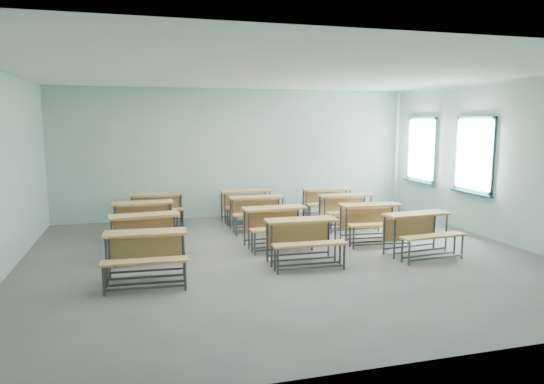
{
  "coord_description": "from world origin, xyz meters",
  "views": [
    {
      "loc": [
        -2.45,
        -8.01,
        2.39
      ],
      "look_at": [
        0.1,
        1.2,
        1.0
      ],
      "focal_mm": 32.0,
      "sensor_mm": 36.0,
      "label": 1
    }
  ],
  "objects_px": {
    "desk_unit_r1c0": "(145,229)",
    "desk_unit_r2c2": "(347,206)",
    "desk_unit_r0c1": "(303,235)",
    "desk_unit_r3c0": "(157,204)",
    "desk_unit_r0c0": "(146,249)",
    "desk_unit_r2c1": "(258,208)",
    "desk_unit_r3c2": "(328,199)",
    "desk_unit_r0c2": "(419,228)",
    "desk_unit_r1c2": "(372,217)",
    "desk_unit_r3c1": "(247,201)",
    "desk_unit_r1c1": "(276,221)",
    "desk_unit_r2c0": "(143,215)"
  },
  "relations": [
    {
      "from": "desk_unit_r1c0",
      "to": "desk_unit_r1c1",
      "type": "height_order",
      "value": "same"
    },
    {
      "from": "desk_unit_r0c1",
      "to": "desk_unit_r3c0",
      "type": "distance_m",
      "value": 4.37
    },
    {
      "from": "desk_unit_r0c0",
      "to": "desk_unit_r0c1",
      "type": "height_order",
      "value": "same"
    },
    {
      "from": "desk_unit_r3c1",
      "to": "desk_unit_r3c0",
      "type": "bearing_deg",
      "value": 174.19
    },
    {
      "from": "desk_unit_r3c1",
      "to": "desk_unit_r1c1",
      "type": "bearing_deg",
      "value": -93.57
    },
    {
      "from": "desk_unit_r2c2",
      "to": "desk_unit_r3c2",
      "type": "bearing_deg",
      "value": 91.68
    },
    {
      "from": "desk_unit_r2c2",
      "to": "desk_unit_r3c0",
      "type": "bearing_deg",
      "value": 162.34
    },
    {
      "from": "desk_unit_r0c1",
      "to": "desk_unit_r2c1",
      "type": "distance_m",
      "value": 2.68
    },
    {
      "from": "desk_unit_r1c1",
      "to": "desk_unit_r3c2",
      "type": "distance_m",
      "value": 2.99
    },
    {
      "from": "desk_unit_r1c1",
      "to": "desk_unit_r3c0",
      "type": "relative_size",
      "value": 1.01
    },
    {
      "from": "desk_unit_r1c0",
      "to": "desk_unit_r1c2",
      "type": "relative_size",
      "value": 1.01
    },
    {
      "from": "desk_unit_r1c0",
      "to": "desk_unit_r2c1",
      "type": "relative_size",
      "value": 1.04
    },
    {
      "from": "desk_unit_r2c2",
      "to": "desk_unit_r3c1",
      "type": "relative_size",
      "value": 0.96
    },
    {
      "from": "desk_unit_r1c0",
      "to": "desk_unit_r3c0",
      "type": "distance_m",
      "value": 2.62
    },
    {
      "from": "desk_unit_r3c0",
      "to": "desk_unit_r2c1",
      "type": "bearing_deg",
      "value": -25.61
    },
    {
      "from": "desk_unit_r1c2",
      "to": "desk_unit_r3c1",
      "type": "relative_size",
      "value": 1.0
    },
    {
      "from": "desk_unit_r1c0",
      "to": "desk_unit_r2c2",
      "type": "xyz_separation_m",
      "value": [
        4.42,
        1.24,
        0.0
      ]
    },
    {
      "from": "desk_unit_r1c1",
      "to": "desk_unit_r3c2",
      "type": "height_order",
      "value": "same"
    },
    {
      "from": "desk_unit_r2c2",
      "to": "desk_unit_r3c2",
      "type": "distance_m",
      "value": 1.11
    },
    {
      "from": "desk_unit_r3c0",
      "to": "desk_unit_r0c0",
      "type": "bearing_deg",
      "value": -93.37
    },
    {
      "from": "desk_unit_r0c2",
      "to": "desk_unit_r2c0",
      "type": "relative_size",
      "value": 1.05
    },
    {
      "from": "desk_unit_r0c1",
      "to": "desk_unit_r1c2",
      "type": "relative_size",
      "value": 0.98
    },
    {
      "from": "desk_unit_r2c1",
      "to": "desk_unit_r2c2",
      "type": "distance_m",
      "value": 2.02
    },
    {
      "from": "desk_unit_r0c1",
      "to": "desk_unit_r0c2",
      "type": "relative_size",
      "value": 0.97
    },
    {
      "from": "desk_unit_r1c0",
      "to": "desk_unit_r1c2",
      "type": "bearing_deg",
      "value": -6.27
    },
    {
      "from": "desk_unit_r1c2",
      "to": "desk_unit_r3c1",
      "type": "xyz_separation_m",
      "value": [
        -1.97,
        2.62,
        0.0
      ]
    },
    {
      "from": "desk_unit_r0c1",
      "to": "desk_unit_r3c1",
      "type": "height_order",
      "value": "same"
    },
    {
      "from": "desk_unit_r2c0",
      "to": "desk_unit_r2c2",
      "type": "xyz_separation_m",
      "value": [
        4.44,
        -0.17,
        0.0
      ]
    },
    {
      "from": "desk_unit_r0c2",
      "to": "desk_unit_r2c2",
      "type": "distance_m",
      "value": 2.44
    },
    {
      "from": "desk_unit_r0c2",
      "to": "desk_unit_r3c0",
      "type": "xyz_separation_m",
      "value": [
        -4.45,
        3.78,
        0.0
      ]
    },
    {
      "from": "desk_unit_r0c1",
      "to": "desk_unit_r1c0",
      "type": "bearing_deg",
      "value": 158.08
    },
    {
      "from": "desk_unit_r3c0",
      "to": "desk_unit_r3c1",
      "type": "height_order",
      "value": "same"
    },
    {
      "from": "desk_unit_r0c1",
      "to": "desk_unit_r0c2",
      "type": "height_order",
      "value": "same"
    },
    {
      "from": "desk_unit_r1c1",
      "to": "desk_unit_r2c1",
      "type": "distance_m",
      "value": 1.44
    },
    {
      "from": "desk_unit_r1c2",
      "to": "desk_unit_r3c0",
      "type": "bearing_deg",
      "value": 150.89
    },
    {
      "from": "desk_unit_r1c0",
      "to": "desk_unit_r0c0",
      "type": "bearing_deg",
      "value": -96.13
    },
    {
      "from": "desk_unit_r0c0",
      "to": "desk_unit_r1c1",
      "type": "relative_size",
      "value": 1.01
    },
    {
      "from": "desk_unit_r2c1",
      "to": "desk_unit_r0c2",
      "type": "bearing_deg",
      "value": -47.97
    },
    {
      "from": "desk_unit_r0c2",
      "to": "desk_unit_r2c1",
      "type": "relative_size",
      "value": 1.04
    },
    {
      "from": "desk_unit_r0c2",
      "to": "desk_unit_r0c0",
      "type": "bearing_deg",
      "value": 177.48
    },
    {
      "from": "desk_unit_r0c1",
      "to": "desk_unit_r0c2",
      "type": "distance_m",
      "value": 2.19
    },
    {
      "from": "desk_unit_r0c2",
      "to": "desk_unit_r1c1",
      "type": "relative_size",
      "value": 1.03
    },
    {
      "from": "desk_unit_r0c2",
      "to": "desk_unit_r2c2",
      "type": "xyz_separation_m",
      "value": [
        -0.32,
        2.42,
        0.0
      ]
    },
    {
      "from": "desk_unit_r3c0",
      "to": "desk_unit_r3c2",
      "type": "relative_size",
      "value": 0.94
    },
    {
      "from": "desk_unit_r0c2",
      "to": "desk_unit_r3c1",
      "type": "distance_m",
      "value": 4.4
    },
    {
      "from": "desk_unit_r0c1",
      "to": "desk_unit_r2c1",
      "type": "relative_size",
      "value": 1.01
    },
    {
      "from": "desk_unit_r0c2",
      "to": "desk_unit_r1c2",
      "type": "xyz_separation_m",
      "value": [
        -0.37,
        1.1,
        0.0
      ]
    },
    {
      "from": "desk_unit_r1c2",
      "to": "desk_unit_r3c0",
      "type": "height_order",
      "value": "same"
    },
    {
      "from": "desk_unit_r2c2",
      "to": "desk_unit_r3c0",
      "type": "xyz_separation_m",
      "value": [
        -4.13,
        1.37,
        0.0
      ]
    },
    {
      "from": "desk_unit_r2c1",
      "to": "desk_unit_r2c2",
      "type": "xyz_separation_m",
      "value": [
        2.0,
        -0.3,
        0.0
      ]
    }
  ]
}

